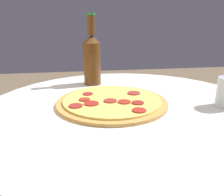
{
  "coord_description": "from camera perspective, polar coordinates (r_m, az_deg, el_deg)",
  "views": [
    {
      "loc": [
        -0.7,
        0.15,
        1.05
      ],
      "look_at": [
        0.03,
        0.04,
        0.8
      ],
      "focal_mm": 40.0,
      "sensor_mm": 36.0,
      "label": 1
    }
  ],
  "objects": [
    {
      "name": "table",
      "position": [
        0.83,
        3.46,
        -12.54
      ],
      "size": [
        0.9,
        0.9,
        0.78
      ],
      "color": "silver",
      "rests_on": "ground_plane"
    },
    {
      "name": "pizza",
      "position": [
        0.78,
        -0.01,
        -0.86
      ],
      "size": [
        0.35,
        0.35,
        0.02
      ],
      "color": "#C68E47",
      "rests_on": "table"
    },
    {
      "name": "beer_bottle",
      "position": [
        0.99,
        -4.58,
        9.18
      ],
      "size": [
        0.07,
        0.07,
        0.27
      ],
      "color": "#563314",
      "rests_on": "table"
    }
  ]
}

